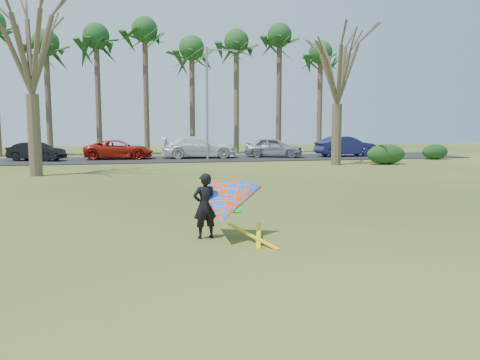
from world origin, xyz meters
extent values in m
plane|color=#214910|center=(0.00, 0.00, 0.00)|extent=(100.00, 100.00, 0.00)
cube|color=black|center=(0.00, 25.00, 0.03)|extent=(46.00, 7.00, 0.06)
cylinder|color=#4B3E2D|center=(-10.00, 31.00, 4.50)|extent=(0.48, 0.48, 9.00)
ellipsoid|color=#1C491A|center=(-10.00, 31.00, 9.30)|extent=(4.84, 4.84, 3.08)
cylinder|color=#453729|center=(-6.00, 31.00, 4.85)|extent=(0.48, 0.48, 9.70)
ellipsoid|color=#18431A|center=(-6.00, 31.00, 10.00)|extent=(4.84, 4.84, 3.08)
cylinder|color=#4C3E2D|center=(-2.00, 31.00, 5.20)|extent=(0.48, 0.48, 10.40)
ellipsoid|color=#1B4819|center=(-2.00, 31.00, 10.70)|extent=(4.84, 4.84, 3.08)
cylinder|color=#493A2B|center=(2.00, 31.00, 4.50)|extent=(0.48, 0.48, 9.00)
ellipsoid|color=#1A4418|center=(2.00, 31.00, 9.30)|extent=(4.84, 4.84, 3.08)
cylinder|color=brown|center=(6.00, 31.00, 4.85)|extent=(0.48, 0.48, 9.70)
ellipsoid|color=#1F4D1B|center=(6.00, 31.00, 10.00)|extent=(4.84, 4.84, 3.08)
cylinder|color=#4B3A2D|center=(10.00, 31.00, 5.20)|extent=(0.48, 0.48, 10.40)
ellipsoid|color=#17421B|center=(10.00, 31.00, 10.70)|extent=(4.84, 4.84, 3.08)
cylinder|color=#4D3D2E|center=(14.00, 31.00, 4.50)|extent=(0.48, 0.48, 9.00)
ellipsoid|color=#174119|center=(14.00, 31.00, 9.30)|extent=(4.84, 4.84, 3.08)
cylinder|color=#4F402F|center=(-8.00, 15.00, 2.10)|extent=(0.64, 0.64, 4.20)
cylinder|color=#46382A|center=(10.00, 18.00, 1.99)|extent=(0.64, 0.64, 3.99)
cylinder|color=gray|center=(2.00, 22.00, 4.00)|extent=(0.16, 0.16, 8.00)
cylinder|color=gray|center=(3.00, 22.00, 7.80)|extent=(2.00, 0.10, 0.10)
cube|color=gray|center=(4.00, 22.00, 7.75)|extent=(0.40, 0.18, 0.12)
ellipsoid|color=#163814|center=(13.39, 17.56, 0.68)|extent=(2.71, 1.23, 1.36)
ellipsoid|color=#143716|center=(19.32, 20.77, 0.59)|extent=(2.11, 0.99, 1.17)
imported|color=black|center=(-9.95, 25.12, 0.72)|extent=(4.26, 2.83, 1.33)
imported|color=#AA190D|center=(-4.21, 25.60, 0.77)|extent=(5.21, 2.58, 1.42)
imported|color=white|center=(1.86, 25.46, 0.89)|extent=(5.90, 2.80, 1.66)
imported|color=gray|center=(7.83, 25.16, 0.84)|extent=(4.94, 3.45, 1.56)
imported|color=#191B4B|center=(13.85, 24.76, 0.88)|extent=(5.04, 1.97, 1.63)
imported|color=black|center=(-1.31, -0.12, 0.77)|extent=(0.62, 0.46, 1.54)
cone|color=#055FFF|center=(-0.86, -0.37, 0.85)|extent=(2.13, 2.39, 2.02)
cube|color=#0CBF19|center=(-0.74, -0.45, 0.80)|extent=(0.62, 0.60, 0.24)
cube|color=yellow|center=(-0.31, -0.72, 0.01)|extent=(0.85, 1.66, 0.28)
cube|color=yellow|center=(-0.11, -0.52, 0.01)|extent=(0.56, 1.76, 0.22)
camera|label=1|loc=(-2.80, -10.83, 2.67)|focal=35.00mm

